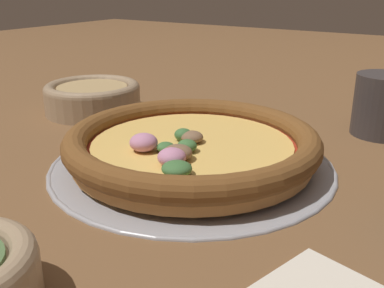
% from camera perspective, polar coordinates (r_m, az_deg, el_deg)
% --- Properties ---
extents(ground_plane, '(3.00, 3.00, 0.00)m').
position_cam_1_polar(ground_plane, '(0.54, 0.00, -2.70)').
color(ground_plane, brown).
extents(pizza_tray, '(0.34, 0.34, 0.01)m').
position_cam_1_polar(pizza_tray, '(0.54, 0.00, -2.34)').
color(pizza_tray, '#9E9EA3').
rests_on(pizza_tray, ground_plane).
extents(pizza, '(0.30, 0.30, 0.04)m').
position_cam_1_polar(pizza, '(0.53, -0.06, -0.03)').
color(pizza, '#BC7F42').
rests_on(pizza, pizza_tray).
extents(bowl_near, '(0.16, 0.16, 0.05)m').
position_cam_1_polar(bowl_near, '(0.77, -12.50, 5.96)').
color(bowl_near, '#9E8466').
rests_on(bowl_near, ground_plane).
extents(drinking_cup, '(0.08, 0.08, 0.09)m').
position_cam_1_polar(drinking_cup, '(0.69, 23.21, 4.55)').
color(drinking_cup, '#383333').
rests_on(drinking_cup, ground_plane).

